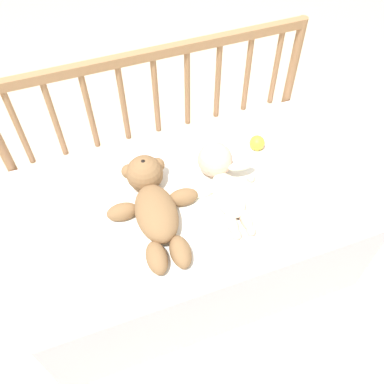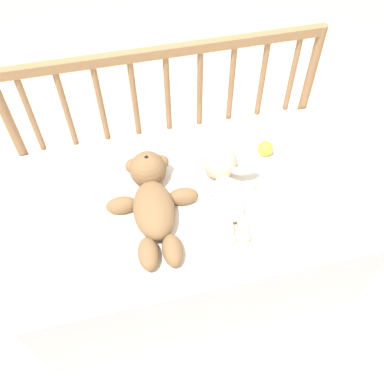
{
  "view_description": "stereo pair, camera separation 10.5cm",
  "coord_description": "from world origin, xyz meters",
  "views": [
    {
      "loc": [
        -0.32,
        -0.87,
        1.66
      ],
      "look_at": [
        0.0,
        -0.02,
        0.49
      ],
      "focal_mm": 40.0,
      "sensor_mm": 36.0,
      "label": 1
    },
    {
      "loc": [
        -0.21,
        -0.9,
        1.66
      ],
      "look_at": [
        0.0,
        -0.02,
        0.49
      ],
      "focal_mm": 40.0,
      "sensor_mm": 36.0,
      "label": 2
    }
  ],
  "objects": [
    {
      "name": "teddy_bear",
      "position": [
        -0.14,
        -0.01,
        0.49
      ],
      "size": [
        0.33,
        0.46,
        0.14
      ],
      "color": "olive",
      "rests_on": "crib_mattress"
    },
    {
      "name": "baby",
      "position": [
        0.13,
        0.01,
        0.48
      ],
      "size": [
        0.27,
        0.39,
        0.13
      ],
      "color": "#EAEACC",
      "rests_on": "crib_mattress"
    },
    {
      "name": "crib_mattress",
      "position": [
        0.0,
        0.0,
        0.22
      ],
      "size": [
        1.22,
        0.72,
        0.43
      ],
      "color": "silver",
      "rests_on": "ground_plane"
    },
    {
      "name": "crib_rail",
      "position": [
        0.0,
        0.38,
        0.57
      ],
      "size": [
        1.22,
        0.04,
        0.81
      ],
      "color": "#997047",
      "rests_on": "ground_plane"
    },
    {
      "name": "ground_plane",
      "position": [
        0.0,
        0.0,
        0.0
      ],
      "size": [
        12.0,
        12.0,
        0.0
      ],
      "primitive_type": "plane",
      "color": "#C6B293"
    },
    {
      "name": "toy_ball",
      "position": [
        0.33,
        0.15,
        0.46
      ],
      "size": [
        0.06,
        0.06,
        0.06
      ],
      "color": "yellow",
      "rests_on": "crib_mattress"
    },
    {
      "name": "blanket",
      "position": [
        -0.03,
        -0.05,
        0.44
      ],
      "size": [
        0.77,
        0.54,
        0.01
      ],
      "color": "white",
      "rests_on": "crib_mattress"
    }
  ]
}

